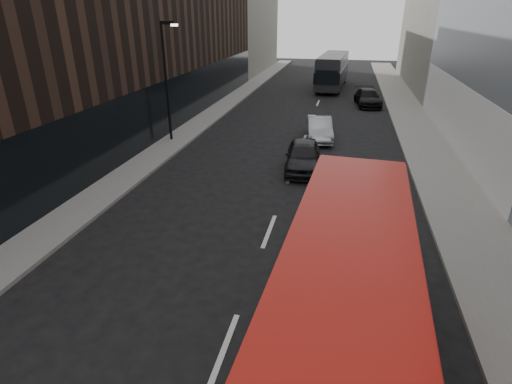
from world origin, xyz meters
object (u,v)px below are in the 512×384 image
Objects in this scene: street_lamp at (167,74)px; grey_bus at (333,70)px; car_c at (368,98)px; car_b at (319,129)px; car_a at (303,156)px; red_bus at (340,340)px.

grey_bus is at bearing 68.04° from street_lamp.
street_lamp is 19.03m from car_c.
grey_bus is 19.89m from car_b.
car_b is at bearing 15.33° from street_lamp.
grey_bus is at bearing 105.21° from car_c.
street_lamp reaches higher than car_a.
grey_bus is at bearing 96.02° from red_bus.
car_b reaches higher than car_c.
car_a is at bearing 102.00° from red_bus.
red_bus is 20.06m from car_b.
grey_bus is (-1.87, 39.78, -0.38)m from red_bus.
car_a is (8.72, -3.18, -3.43)m from street_lamp.
red_bus is 31.37m from car_c.
car_b is at bearing 98.34° from red_bus.
red_bus is at bearing -83.83° from grey_bus.
street_lamp is at bearing 155.16° from car_a.
grey_bus is 25.58m from car_a.
street_lamp reaches higher than red_bus.
car_c is at bearing -63.92° from grey_bus.
car_a is at bearing -110.08° from car_c.
street_lamp is 24.23m from grey_bus.
grey_bus is at bearing 84.54° from car_a.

